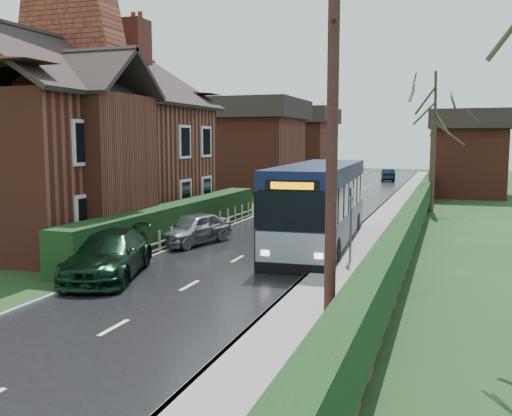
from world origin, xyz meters
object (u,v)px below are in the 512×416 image
at_px(car_silver, 193,229).
at_px(car_green, 109,255).
at_px(brick_house, 77,138).
at_px(bus_stop_sign, 351,214).
at_px(telegraph_pole, 332,170).
at_px(bus, 320,206).

height_order(car_silver, car_green, car_green).
bearing_deg(brick_house, car_green, -48.29).
bearing_deg(bus_stop_sign, brick_house, 151.96).
bearing_deg(bus_stop_sign, car_green, -166.17).
height_order(brick_house, telegraph_pole, brick_house).
height_order(brick_house, bus, brick_house).
bearing_deg(car_green, brick_house, 114.63).
relative_size(brick_house, car_silver, 3.83).
relative_size(bus, bus_stop_sign, 4.08).
height_order(car_silver, telegraph_pole, telegraph_pole).
distance_m(car_silver, car_green, 6.03).
height_order(brick_house, car_green, brick_house).
xyz_separation_m(bus, bus_stop_sign, (1.80, -3.16, 0.14)).
bearing_deg(car_silver, car_green, -76.22).
bearing_deg(brick_house, telegraph_pole, -35.84).
xyz_separation_m(car_silver, telegraph_pole, (7.60, -9.25, 3.01)).
distance_m(car_green, bus_stop_sign, 8.18).
xyz_separation_m(car_green, bus_stop_sign, (6.90, 4.26, 1.07)).
bearing_deg(bus_stop_sign, bus, 101.79).
bearing_deg(bus, bus_stop_sign, -63.62).
distance_m(bus, bus_stop_sign, 3.64).
bearing_deg(telegraph_pole, car_silver, 118.82).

